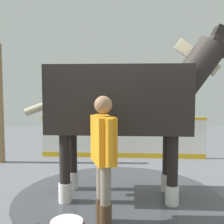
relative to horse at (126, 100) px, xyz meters
The scene contains 6 objects.
ground_plane 1.55m from the horse, 72.73° to the left, with size 16.00×16.00×0.02m, color slate.
wet_patch 1.54m from the horse, behind, with size 3.30×3.30×0.00m, color #42444C.
barrier_wall 2.72m from the horse, 88.19° to the left, with size 4.07×0.40×1.02m.
roof_post_far 3.48m from the horse, 142.93° to the left, with size 0.16×0.16×2.73m, color olive.
horse is the anchor object (origin of this frame).
handler 1.17m from the horse, 109.63° to the right, with size 0.34×0.64×1.63m.
Camera 1 is at (-0.32, -4.41, 1.72)m, focal length 44.34 mm.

